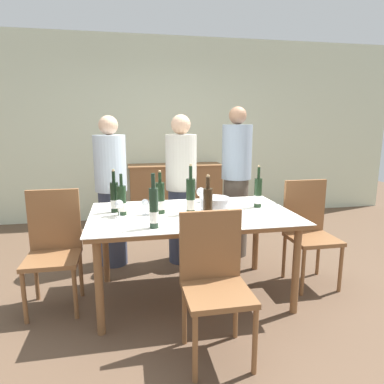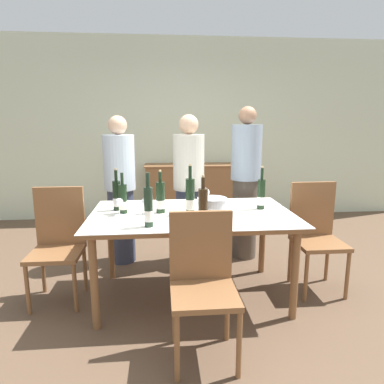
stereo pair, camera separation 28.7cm
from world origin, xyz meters
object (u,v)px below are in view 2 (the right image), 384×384
dining_table (192,220)px  wine_bottle_1 (203,208)px  chair_right_end (315,229)px  wine_glass_1 (119,203)px  wine_glass_0 (205,193)px  wine_glass_2 (145,203)px  wine_bottle_5 (123,200)px  person_guest_right (245,184)px  wine_bottle_0 (148,208)px  wine_bottle_6 (261,195)px  chair_near_front (203,275)px  wine_bottle_3 (190,197)px  person_host (120,191)px  ice_bucket (212,208)px  person_guest_left (189,190)px  chair_left_end (58,238)px  sideboard_cabinet (191,192)px  wine_bottle_2 (117,196)px  wine_bottle_4 (160,198)px

dining_table → wine_bottle_1: 0.42m
chair_right_end → wine_glass_1: bearing=-176.0°
chair_right_end → wine_glass_0: bearing=164.2°
wine_glass_2 → wine_bottle_5: bearing=169.4°
dining_table → person_guest_right: (0.68, 0.87, 0.15)m
wine_glass_0 → chair_right_end: (0.99, -0.28, -0.31)m
wine_bottle_0 → person_guest_right: (1.03, 1.23, -0.06)m
wine_bottle_1 → wine_bottle_6: (0.57, 0.44, -0.01)m
wine_bottle_5 → chair_near_front: 1.04m
dining_table → wine_bottle_3: 0.22m
wine_bottle_6 → wine_glass_1: (-1.22, -0.11, -0.02)m
wine_bottle_1 → person_host: size_ratio=0.24×
wine_bottle_6 → wine_glass_1: wine_bottle_6 is taller
person_host → person_guest_right: (1.37, 0.01, 0.05)m
wine_glass_2 → chair_right_end: bearing=3.2°
ice_bucket → person_guest_left: (-0.10, 1.02, -0.06)m
chair_near_front → person_guest_left: bearing=88.8°
ice_bucket → wine_bottle_1: 0.18m
wine_glass_0 → person_guest_right: (0.52, 0.50, -0.01)m
dining_table → wine_bottle_0: wine_bottle_0 is taller
chair_near_front → person_guest_left: 1.57m
dining_table → chair_near_front: chair_near_front is taller
wine_bottle_5 → chair_left_end: bearing=174.9°
wine_bottle_1 → wine_bottle_5: bearing=147.4°
sideboard_cabinet → person_guest_right: person_guest_right is taller
wine_bottle_3 → person_guest_left: person_guest_left is taller
wine_glass_0 → person_host: (-0.86, 0.49, -0.07)m
wine_bottle_6 → wine_bottle_5: bearing=-178.2°
wine_glass_0 → person_guest_left: 0.45m
wine_bottle_2 → wine_bottle_3: size_ratio=0.87×
wine_bottle_1 → wine_bottle_4: (-0.31, 0.39, -0.01)m
chair_left_end → wine_bottle_1: bearing=-20.8°
sideboard_cabinet → chair_left_end: chair_left_end is taller
wine_bottle_6 → wine_glass_2: (-1.01, -0.07, -0.03)m
dining_table → wine_glass_1: bearing=-177.1°
wine_bottle_4 → wine_bottle_5: bearing=178.1°
wine_bottle_0 → person_host: 1.27m
wine_bottle_2 → chair_left_end: size_ratio=0.38×
sideboard_cabinet → chair_left_end: size_ratio=1.48×
wine_bottle_6 → person_guest_left: person_guest_left is taller
sideboard_cabinet → wine_bottle_6: (0.41, -2.34, 0.45)m
wine_bottle_3 → person_host: 1.13m
wine_bottle_2 → sideboard_cabinet: bearing=69.4°
wine_bottle_5 → wine_bottle_0: bearing=-60.6°
wine_glass_2 → person_guest_right: (1.07, 0.86, -0.01)m
wine_bottle_0 → wine_bottle_1: size_ratio=1.06×
wine_bottle_6 → chair_left_end: size_ratio=0.39×
wine_bottle_4 → chair_near_front: bearing=-71.0°
wine_glass_0 → person_host: 0.99m
wine_bottle_6 → wine_glass_2: wine_bottle_6 is taller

